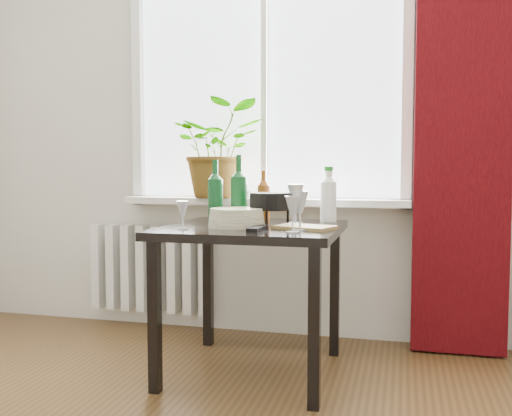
% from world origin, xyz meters
% --- Properties ---
extents(window, '(1.72, 0.08, 1.62)m').
position_xyz_m(window, '(0.00, 2.22, 1.60)').
color(window, white).
rests_on(window, ground).
extents(windowsill, '(1.72, 0.20, 0.04)m').
position_xyz_m(windowsill, '(0.00, 2.15, 0.82)').
color(windowsill, white).
rests_on(windowsill, ground).
extents(curtain, '(0.50, 0.12, 2.56)m').
position_xyz_m(curtain, '(1.12, 2.12, 1.30)').
color(curtain, '#360408').
rests_on(curtain, ground).
extents(radiator, '(0.80, 0.10, 0.55)m').
position_xyz_m(radiator, '(-0.75, 2.18, 0.38)').
color(radiator, white).
rests_on(radiator, ground).
extents(table, '(0.85, 0.85, 0.74)m').
position_xyz_m(table, '(0.10, 1.55, 0.65)').
color(table, black).
rests_on(table, ground).
extents(potted_plant, '(0.65, 0.61, 0.58)m').
position_xyz_m(potted_plant, '(-0.27, 2.13, 1.14)').
color(potted_plant, '#226B1C').
rests_on(potted_plant, windowsill).
extents(wine_bottle_left, '(0.09, 0.09, 0.33)m').
position_xyz_m(wine_bottle_left, '(-0.13, 1.66, 0.91)').
color(wine_bottle_left, '#0C421B').
rests_on(wine_bottle_left, table).
extents(wine_bottle_right, '(0.10, 0.10, 0.36)m').
position_xyz_m(wine_bottle_right, '(0.01, 1.63, 0.92)').
color(wine_bottle_right, '#0D451B').
rests_on(wine_bottle_right, table).
extents(bottle_amber, '(0.07, 0.07, 0.28)m').
position_xyz_m(bottle_amber, '(0.08, 1.86, 0.88)').
color(bottle_amber, '#75360D').
rests_on(bottle_amber, table).
extents(cleaning_bottle, '(0.11, 0.11, 0.30)m').
position_xyz_m(cleaning_bottle, '(0.43, 1.86, 0.89)').
color(cleaning_bottle, white).
rests_on(cleaning_bottle, table).
extents(wineglass_front_right, '(0.08, 0.08, 0.18)m').
position_xyz_m(wineglass_front_right, '(0.36, 1.39, 0.83)').
color(wineglass_front_right, '#B3BBC1').
rests_on(wineglass_front_right, table).
extents(wineglass_far_right, '(0.09, 0.09, 0.17)m').
position_xyz_m(wineglass_far_right, '(0.35, 1.29, 0.82)').
color(wineglass_far_right, silver).
rests_on(wineglass_far_right, table).
extents(wineglass_back_center, '(0.10, 0.10, 0.21)m').
position_xyz_m(wineglass_back_center, '(0.28, 1.70, 0.84)').
color(wineglass_back_center, silver).
rests_on(wineglass_back_center, table).
extents(wineglass_back_left, '(0.07, 0.07, 0.16)m').
position_xyz_m(wineglass_back_left, '(-0.04, 1.89, 0.82)').
color(wineglass_back_left, silver).
rests_on(wineglass_back_left, table).
extents(wineglass_front_left, '(0.07, 0.07, 0.13)m').
position_xyz_m(wineglass_front_left, '(-0.17, 1.30, 0.81)').
color(wineglass_front_left, silver).
rests_on(wineglass_front_left, table).
extents(plate_stack, '(0.31, 0.31, 0.09)m').
position_xyz_m(plate_stack, '(0.04, 1.46, 0.78)').
color(plate_stack, beige).
rests_on(plate_stack, table).
extents(fondue_pot, '(0.31, 0.29, 0.16)m').
position_xyz_m(fondue_pot, '(0.18, 1.58, 0.82)').
color(fondue_pot, black).
rests_on(fondue_pot, table).
extents(tv_remote, '(0.06, 0.18, 0.02)m').
position_xyz_m(tv_remote, '(0.18, 1.34, 0.75)').
color(tv_remote, black).
rests_on(tv_remote, table).
extents(cutting_board, '(0.31, 0.25, 0.01)m').
position_xyz_m(cutting_board, '(0.37, 1.47, 0.75)').
color(cutting_board, '#A08548').
rests_on(cutting_board, table).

